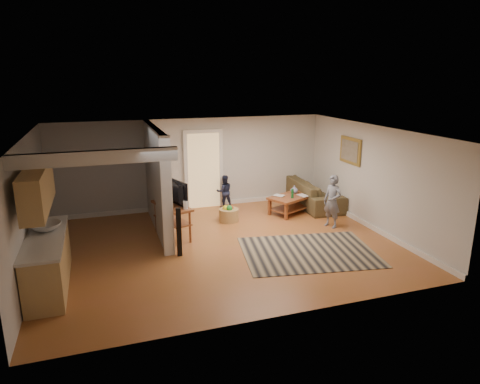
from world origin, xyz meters
The scene contains 11 objects.
ground centered at (0.00, 0.00, 0.00)m, with size 7.50×7.50×0.00m, color #995C27.
room_shell centered at (-1.07, 0.43, 1.46)m, with size 7.54×6.02×2.52m.
area_rug centered at (1.62, -0.90, 0.01)m, with size 2.76×2.02×0.01m, color black.
sofa centered at (3.30, 2.19, 0.00)m, with size 2.46×0.96×0.72m, color #453F22.
coffee_table centered at (2.41, 1.67, 0.38)m, with size 1.42×1.17×0.73m.
tv_console centered at (-0.93, 0.90, 0.71)m, with size 0.82×1.32×1.06m.
speaker_left centered at (-1.00, -0.20, 0.52)m, with size 0.10×0.10×1.03m, color black.
speaker_right centered at (-1.00, 1.40, 0.50)m, with size 0.10×0.10×1.00m, color black.
toy_basket centered at (0.60, 1.54, 0.18)m, with size 0.50×0.50×0.45m.
child centered at (2.88, 0.34, 0.00)m, with size 0.48×0.31×1.31m, color slate.
toddler centered at (0.82, 2.70, 0.00)m, with size 0.46×0.35×0.94m, color #1D233D.
Camera 1 is at (-2.41, -8.41, 3.64)m, focal length 32.00 mm.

